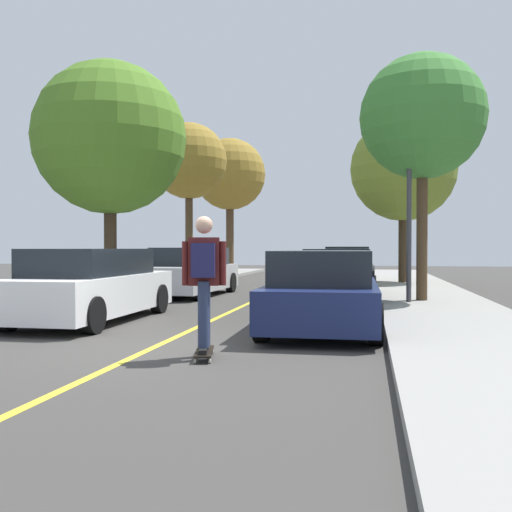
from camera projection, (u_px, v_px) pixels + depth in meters
ground at (153, 348)px, 8.39m from camera, size 80.00×80.00×0.00m
sidewalk_right at (497, 355)px, 7.49m from camera, size 2.74×56.00×0.14m
center_line at (221, 316)px, 12.32m from camera, size 0.12×39.20×0.01m
parked_car_left_nearest at (92, 286)px, 11.45m from camera, size 1.84×4.63×1.44m
parked_car_left_near at (189, 272)px, 17.69m from camera, size 2.13×4.65×1.46m
parked_car_right_nearest at (324, 290)px, 10.36m from camera, size 2.00×4.71×1.41m
parked_car_right_near at (339, 275)px, 15.82m from camera, size 2.03×4.46×1.43m
parked_car_right_far at (347, 267)px, 21.63m from camera, size 1.96×4.27×1.50m
street_tree_left_nearest at (110, 139)px, 17.02m from camera, size 4.48×4.48×6.79m
street_tree_left_near at (189, 162)px, 24.52m from camera, size 3.22×3.22×6.62m
street_tree_left_far at (230, 175)px, 31.78m from camera, size 3.93×3.93×7.34m
street_tree_right_nearest at (422, 118)px, 14.49m from camera, size 3.12×3.12×6.17m
street_tree_right_near at (403, 169)px, 22.20m from camera, size 4.05×4.05×6.40m
fire_hydrant at (33, 294)px, 12.06m from camera, size 0.20×0.20×0.70m
streetlamp at (409, 185)px, 14.03m from camera, size 0.36×0.24×4.89m
skateboard at (204, 352)px, 7.61m from camera, size 0.40×0.87×0.10m
skateboarder at (204, 274)px, 7.56m from camera, size 0.59×0.71×1.77m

